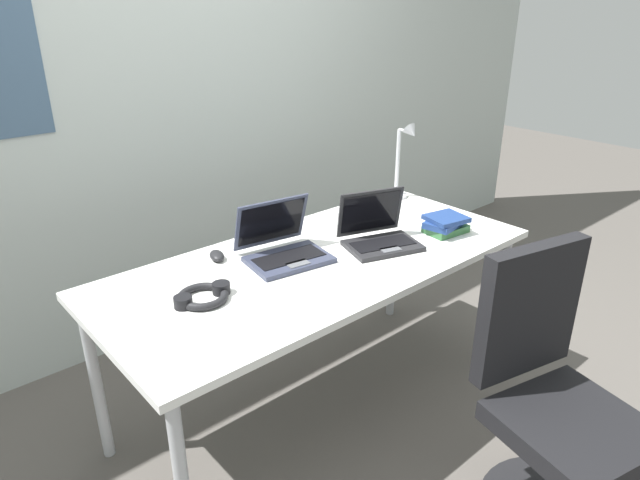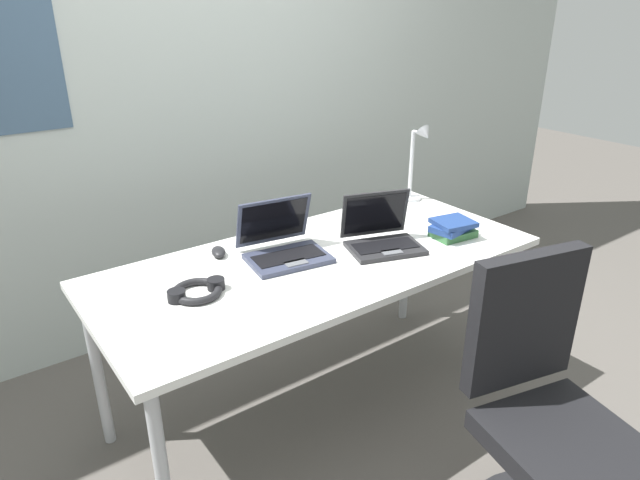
# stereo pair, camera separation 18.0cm
# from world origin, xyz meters

# --- Properties ---
(ground_plane) EXTENTS (12.00, 12.00, 0.00)m
(ground_plane) POSITION_xyz_m (0.00, 0.00, 0.00)
(ground_plane) COLOR #56514C
(wall_back) EXTENTS (6.00, 0.13, 2.60)m
(wall_back) POSITION_xyz_m (-0.00, 1.10, 1.30)
(wall_back) COLOR #B2BCB7
(wall_back) RESTS_ON ground_plane
(desk) EXTENTS (1.80, 0.80, 0.74)m
(desk) POSITION_xyz_m (0.00, 0.00, 0.68)
(desk) COLOR white
(desk) RESTS_ON ground_plane
(desk_lamp) EXTENTS (0.12, 0.18, 0.40)m
(desk_lamp) POSITION_xyz_m (0.80, 0.28, 0.94)
(desk_lamp) COLOR silver
(desk_lamp) RESTS_ON desk
(laptop_mid_desk) EXTENTS (0.36, 0.33, 0.22)m
(laptop_mid_desk) POSITION_xyz_m (0.28, -0.06, 0.79)
(laptop_mid_desk) COLOR #232326
(laptop_mid_desk) RESTS_ON desk
(laptop_front_right) EXTENTS (0.35, 0.33, 0.23)m
(laptop_front_right) POSITION_xyz_m (-0.11, 0.10, 0.79)
(laptop_front_right) COLOR #33384C
(laptop_front_right) RESTS_ON desk
(computer_mouse) EXTENTS (0.08, 0.11, 0.03)m
(computer_mouse) POSITION_xyz_m (-0.32, 0.26, 0.76)
(computer_mouse) COLOR black
(computer_mouse) RESTS_ON desk
(cell_phone) EXTENTS (0.13, 0.15, 0.01)m
(cell_phone) POSITION_xyz_m (0.58, 0.24, 0.74)
(cell_phone) COLOR black
(cell_phone) RESTS_ON desk
(headphones) EXTENTS (0.21, 0.18, 0.04)m
(headphones) POSITION_xyz_m (-0.53, 0.01, 0.76)
(headphones) COLOR black
(headphones) RESTS_ON desk
(book_stack) EXTENTS (0.21, 0.18, 0.08)m
(book_stack) POSITION_xyz_m (0.60, -0.16, 0.78)
(book_stack) COLOR #336638
(book_stack) RESTS_ON desk
(coffee_mug) EXTENTS (0.11, 0.08, 0.09)m
(coffee_mug) POSITION_xyz_m (0.28, 0.17, 0.78)
(coffee_mug) COLOR white
(coffee_mug) RESTS_ON desk
(office_chair) EXTENTS (0.53, 0.59, 0.97)m
(office_chair) POSITION_xyz_m (0.24, -0.93, 0.40)
(office_chair) COLOR black
(office_chair) RESTS_ON ground_plane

